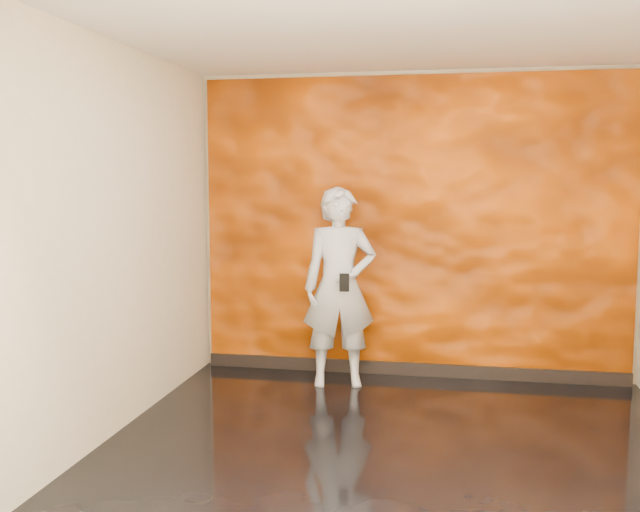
{
  "coord_description": "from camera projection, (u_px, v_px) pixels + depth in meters",
  "views": [
    {
      "loc": [
        0.38,
        -4.61,
        1.84
      ],
      "look_at": [
        -0.71,
        1.1,
        1.2
      ],
      "focal_mm": 40.0,
      "sensor_mm": 36.0,
      "label": 1
    }
  ],
  "objects": [
    {
      "name": "baseboard",
      "position": [
        410.0,
        369.0,
        6.65
      ],
      "size": [
        3.9,
        0.04,
        0.12
      ],
      "primitive_type": "cube",
      "color": "black",
      "rests_on": "ground"
    },
    {
      "name": "room",
      "position": [
        395.0,
        246.0,
        4.62
      ],
      "size": [
        4.02,
        4.02,
        2.81
      ],
      "color": "black",
      "rests_on": "ground"
    },
    {
      "name": "man",
      "position": [
        340.0,
        287.0,
        6.27
      ],
      "size": [
        0.72,
        0.55,
        1.76
      ],
      "primitive_type": "imported",
      "rotation": [
        0.0,
        0.0,
        0.22
      ],
      "color": "#A7AEB8",
      "rests_on": "ground"
    },
    {
      "name": "feature_wall",
      "position": [
        413.0,
        228.0,
        6.54
      ],
      "size": [
        3.9,
        0.06,
        2.75
      ],
      "primitive_type": "cube",
      "color": "#F75E00",
      "rests_on": "ground"
    },
    {
      "name": "phone",
      "position": [
        344.0,
        283.0,
        6.03
      ],
      "size": [
        0.08,
        0.02,
        0.16
      ],
      "primitive_type": "cube",
      "rotation": [
        0.0,
        0.0,
        -0.02
      ],
      "color": "black",
      "rests_on": "man"
    }
  ]
}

